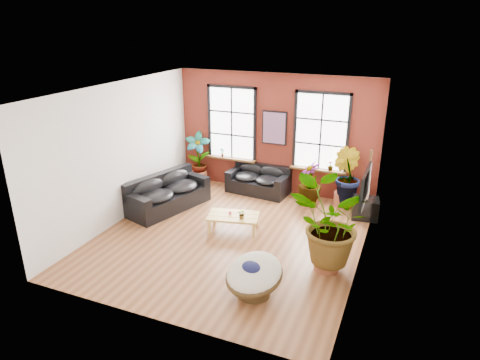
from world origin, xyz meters
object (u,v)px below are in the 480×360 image
Objects in this scene: sofa_back at (259,180)px; coffee_table at (233,217)px; sofa_left at (167,193)px; papasan_chair at (254,275)px.

coffee_table is (0.27, -2.56, -0.02)m from sofa_back.
sofa_left is 1.86× the size of coffee_table.
papasan_chair is at bearing -65.47° from sofa_back.
coffee_table is at bearing 142.97° from papasan_chair.
papasan_chair is (1.41, -2.28, 0.07)m from coffee_table.
sofa_left is 4.58m from papasan_chair.
sofa_back is at bearing 83.28° from coffee_table.
sofa_back is at bearing 130.45° from papasan_chair.
coffee_table is at bearing -78.50° from sofa_back.
sofa_left reaches higher than sofa_back.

